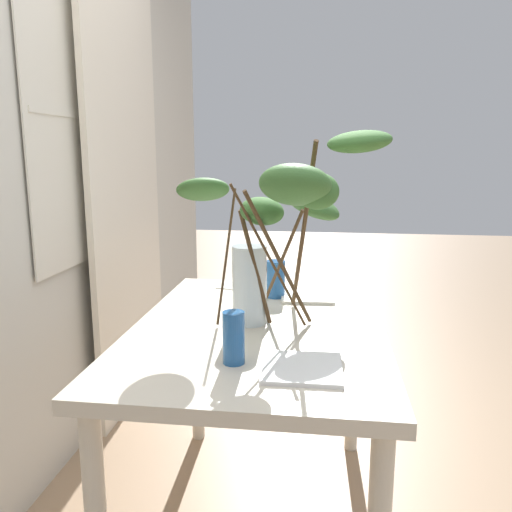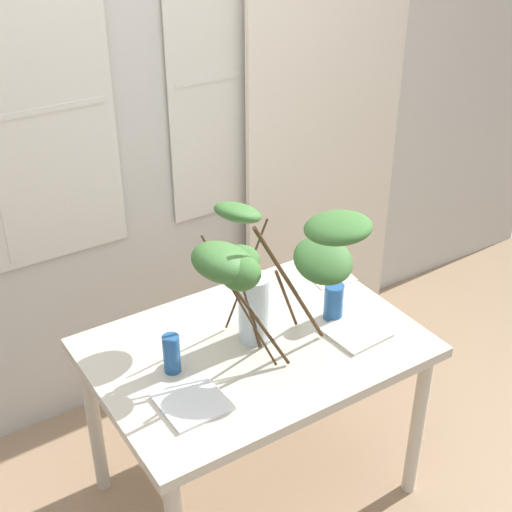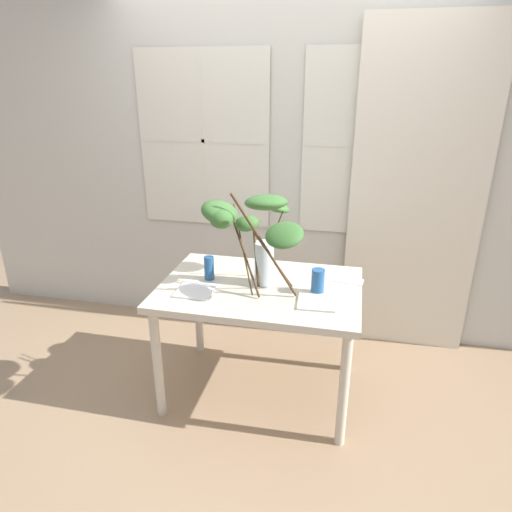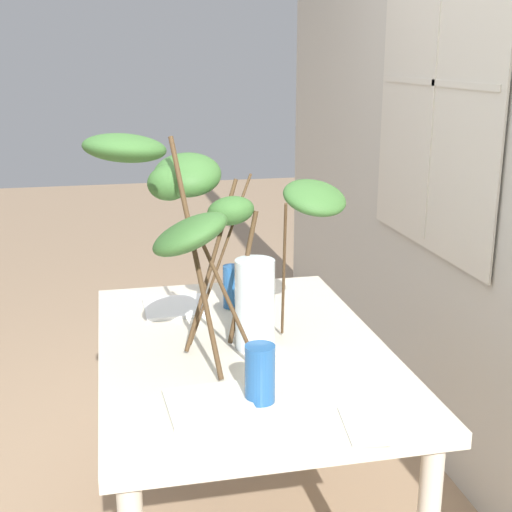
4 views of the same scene
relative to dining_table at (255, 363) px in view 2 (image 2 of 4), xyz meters
name	(u,v)px [view 2 (image 2 of 4)]	position (x,y,z in m)	size (l,w,h in m)	color
ground	(255,487)	(0.00, 0.00, -0.67)	(14.00, 14.00, 0.00)	#9E7F60
back_wall_with_windows	(133,91)	(0.00, 0.93, 0.80)	(5.26, 0.14, 2.93)	beige
curtain_sheer_side	(326,129)	(0.92, 0.81, 0.48)	(0.90, 0.03, 2.30)	silver
dining_table	(255,363)	(0.00, 0.00, 0.00)	(1.19, 0.83, 0.76)	beige
vase_with_branches	(266,265)	(-0.02, -0.09, 0.48)	(0.66, 0.75, 0.65)	silver
drinking_glass_blue_left	(172,354)	(-0.33, 0.03, 0.16)	(0.06, 0.06, 0.15)	#235693
drinking_glass_blue_right	(334,302)	(0.34, -0.02, 0.16)	(0.08, 0.08, 0.15)	#235693
plate_square_left	(192,402)	(-0.35, -0.16, 0.10)	(0.21, 0.21, 0.01)	white
plate_square_right	(355,332)	(0.35, -0.15, 0.10)	(0.20, 0.20, 0.01)	silver
napkin_folded	(335,280)	(0.52, 0.18, 0.09)	(0.18, 0.09, 0.00)	silver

